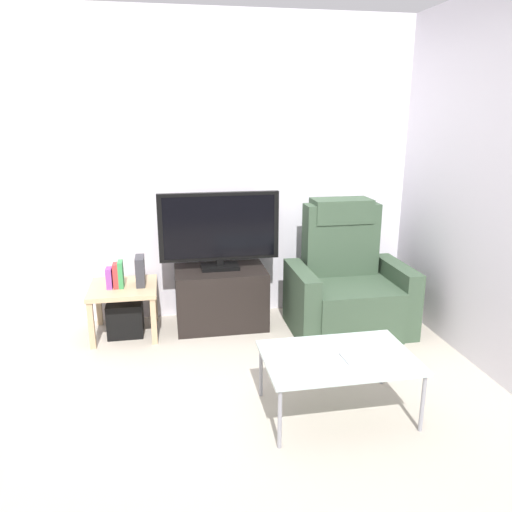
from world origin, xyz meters
The scene contains 14 objects.
ground_plane centered at (0.00, 0.00, 0.00)m, with size 6.40×6.40×0.00m, color #B2A899.
wall_back centered at (0.00, 1.13, 1.30)m, with size 6.40×0.06×2.60m, color silver.
wall_side centered at (1.88, 0.00, 1.30)m, with size 0.06×4.48×2.60m, color silver.
tv_stand centered at (0.10, 0.82, 0.25)m, with size 0.77×0.50×0.51m.
television centered at (0.10, 0.84, 0.85)m, with size 1.01×0.20×0.65m.
recliner_armchair centered at (1.15, 0.59, 0.37)m, with size 0.98×0.78×1.08m.
side_table centered at (-0.70, 0.78, 0.36)m, with size 0.54×0.54×0.42m.
subwoofer_box centered at (-0.70, 0.78, 0.14)m, with size 0.29×0.29×0.29m, color black.
book_leftmost centered at (-0.80, 0.76, 0.50)m, with size 0.05×0.11×0.17m, color purple.
book_middle centered at (-0.75, 0.76, 0.52)m, with size 0.05×0.11×0.20m, color red.
book_rightmost centered at (-0.71, 0.76, 0.53)m, with size 0.04×0.12×0.22m, color #388C4C.
game_console centered at (-0.56, 0.79, 0.54)m, with size 0.07×0.20×0.24m, color #333338.
coffee_table centered at (0.65, -0.64, 0.36)m, with size 0.90×0.60×0.38m.
cell_phone centered at (0.70, -0.69, 0.39)m, with size 0.07×0.15×0.01m, color #B7B7BC.
Camera 1 is at (-0.33, -3.20, 1.77)m, focal length 34.91 mm.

